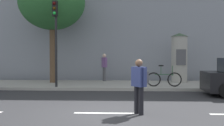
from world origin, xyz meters
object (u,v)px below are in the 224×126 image
Objects in this scene: poster_column at (179,57)px; bicycle_leaning at (164,79)px; pedestrian_in_light_jacket at (104,65)px; pedestrian_with_bag at (139,82)px; traffic_light at (55,29)px; street_tree at (52,2)px.

bicycle_leaning is at bearing -118.84° from poster_column.
pedestrian_in_light_jacket is (-4.46, 0.56, -0.48)m from poster_column.
pedestrian_with_bag is 5.99m from bicycle_leaning.
pedestrian_with_bag is at bearing -105.33° from bicycle_leaning.
traffic_light reaches higher than pedestrian_with_bag.
street_tree is 3.93× the size of pedestrian_with_bag.
pedestrian_in_light_jacket is at bearing 139.55° from bicycle_leaning.
traffic_light is 2.65× the size of pedestrian_with_bag.
street_tree is at bearing -176.38° from poster_column.
traffic_light is 2.94m from street_tree.
bicycle_leaning is at bearing 4.82° from traffic_light.
pedestrian_with_bag is at bearing -53.98° from traffic_light.
pedestrian_in_light_jacket is (-1.67, 8.53, 0.17)m from pedestrian_with_bag.
pedestrian_in_light_jacket is at bearing 172.79° from poster_column.
traffic_light is at bearing -124.19° from pedestrian_in_light_jacket.
pedestrian_with_bag is 0.95× the size of pedestrian_in_light_jacket.
street_tree is 4.84m from pedestrian_in_light_jacket.
poster_column is at bearing 70.68° from pedestrian_with_bag.
poster_column is 1.80× the size of pedestrian_with_bag.
street_tree reaches higher than pedestrian_in_light_jacket.
pedestrian_in_light_jacket is at bearing 19.26° from street_tree.
pedestrian_in_light_jacket is (2.96, 1.03, -3.69)m from street_tree.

